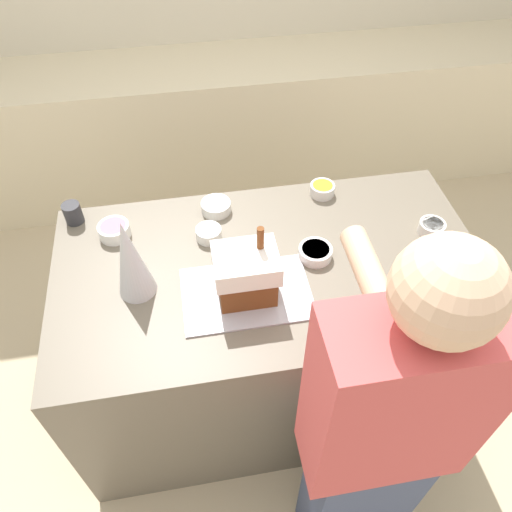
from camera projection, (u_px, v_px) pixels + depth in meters
ground_plane at (267, 381)px, 2.56m from camera, size 12.00×12.00×0.00m
back_cabinet_block at (222, 126)px, 3.35m from camera, size 6.00×0.60×0.88m
kitchen_island at (268, 332)px, 2.23m from camera, size 1.65×0.90×0.90m
baking_tray at (247, 293)px, 1.79m from camera, size 0.46×0.31×0.01m
gingerbread_house at (246, 273)px, 1.71m from camera, size 0.22×0.18×0.29m
decorative_tree at (130, 258)px, 1.69m from camera, size 0.14×0.14×0.34m
candy_bowl_far_left at (216, 206)px, 2.08m from camera, size 0.12×0.12×0.04m
candy_bowl_front_corner at (114, 230)px, 1.98m from camera, size 0.12×0.12×0.05m
candy_bowl_far_right at (322, 189)px, 2.15m from camera, size 0.11×0.11×0.05m
candy_bowl_behind_tray at (432, 227)px, 1.99m from camera, size 0.10×0.10×0.05m
candy_bowl_near_tray_right at (209, 233)px, 1.97m from camera, size 0.10×0.10×0.05m
candy_bowl_near_tray_left at (315, 252)px, 1.90m from camera, size 0.13×0.13×0.04m
mug at (73, 213)px, 2.02m from camera, size 0.07×0.07×0.09m
person at (378, 442)px, 1.45m from camera, size 0.45×0.56×1.71m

